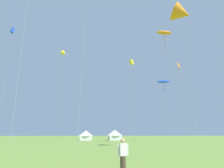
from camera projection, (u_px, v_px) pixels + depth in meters
kite_yellow_delta at (64, 53)px, 59.79m from camera, size 2.46×3.63×28.97m
kite_orange_delta at (182, 13)px, 28.95m from camera, size 4.58×4.50×22.69m
kite_blue_parafoil at (163, 82)px, 58.69m from camera, size 4.33×3.09×19.28m
kite_yellow_box at (131, 62)px, 69.09m from camera, size 3.47×3.19×29.80m
kite_orange_parafoil at (164, 33)px, 45.52m from camera, size 4.07×3.21×27.41m
kite_blue_box at (12, 31)px, 45.35m from camera, size 1.38×1.84×27.98m
kite_orange_diamond at (179, 67)px, 61.30m from camera, size 2.75×1.90×25.94m
person_spectator at (123, 157)px, 8.87m from camera, size 0.57×0.30×1.73m
festival_tent_center at (86, 135)px, 56.17m from camera, size 4.56×4.56×2.96m
festival_tent_left at (115, 135)px, 57.78m from camera, size 4.91×4.91×3.19m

